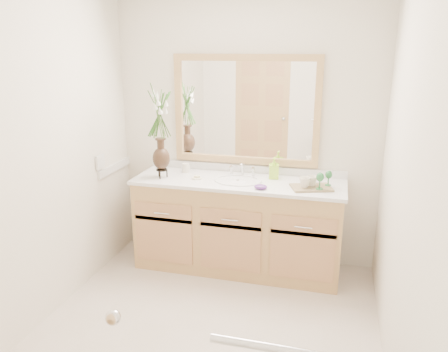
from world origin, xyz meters
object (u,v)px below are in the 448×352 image
(soap_bottle, at_px, (274,169))
(tray, at_px, (311,188))
(tumbler, at_px, (186,168))
(flower_vase, at_px, (160,122))

(soap_bottle, relative_size, tray, 0.53)
(soap_bottle, xyz_separation_m, tray, (0.34, -0.21, -0.08))
(tumbler, relative_size, tray, 0.26)
(flower_vase, height_order, soap_bottle, flower_vase)
(flower_vase, relative_size, tray, 2.28)
(flower_vase, distance_m, soap_bottle, 1.08)
(tumbler, bearing_deg, tray, -9.86)
(flower_vase, relative_size, soap_bottle, 4.33)
(tumbler, xyz_separation_m, soap_bottle, (0.82, 0.01, 0.04))
(soap_bottle, bearing_deg, tray, -40.22)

